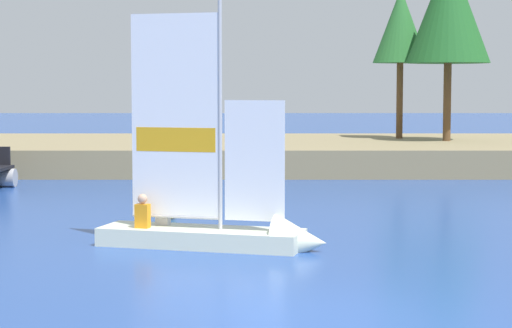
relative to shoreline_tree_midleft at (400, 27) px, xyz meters
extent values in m
plane|color=#234793|center=(-5.01, -27.44, -5.79)|extent=(200.00, 200.00, 0.00)
cube|color=#897A56|center=(-5.01, -1.75, -5.28)|extent=(80.00, 11.86, 1.02)
cylinder|color=brown|center=(0.00, 0.00, -3.15)|extent=(0.28, 0.28, 3.23)
cone|color=#286B2D|center=(0.00, 0.00, 0.05)|extent=(2.34, 2.34, 3.16)
cylinder|color=brown|center=(1.67, -1.84, -3.18)|extent=(0.32, 0.32, 3.18)
cone|color=#1E5B23|center=(1.67, -1.84, 0.66)|extent=(3.41, 3.41, 4.50)
cube|color=silver|center=(-7.28, -21.42, -5.60)|extent=(4.36, 2.31, 0.37)
cone|color=silver|center=(-5.27, -21.99, -5.60)|extent=(1.31, 1.33, 1.09)
cylinder|color=#B7B7BC|center=(-6.88, -21.54, -3.09)|extent=(0.08, 0.08, 4.65)
cube|color=white|center=(-7.80, -21.27, -3.11)|extent=(1.85, 0.55, 4.12)
cube|color=orange|center=(-7.80, -21.27, -3.61)|extent=(1.67, 0.51, 0.49)
cube|color=white|center=(-6.19, -21.73, -4.01)|extent=(1.20, 0.37, 2.42)
cylinder|color=#B7B7BC|center=(-7.80, -21.27, -5.20)|extent=(1.86, 0.58, 0.06)
cube|color=orange|center=(-8.48, -21.36, -5.17)|extent=(0.32, 0.27, 0.49)
sphere|color=tan|center=(-8.48, -21.36, -4.82)|extent=(0.20, 0.20, 0.20)
cube|color=silver|center=(-8.11, -20.91, -5.12)|extent=(0.32, 0.27, 0.60)
sphere|color=tan|center=(-8.11, -20.91, -4.71)|extent=(0.20, 0.20, 0.20)
sphere|color=yellow|center=(-8.29, -17.43, -5.59)|extent=(0.40, 0.40, 0.40)
camera|label=1|loc=(-6.16, -40.60, -2.50)|focal=66.45mm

